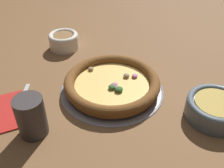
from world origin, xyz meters
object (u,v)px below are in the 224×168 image
(bowl_near, at_px, (216,108))
(bowl_far, at_px, (64,40))
(fork, at_px, (18,107))
(drinking_cup, at_px, (31,117))
(pizza, at_px, (112,83))
(napkin, at_px, (9,110))
(pizza_tray, at_px, (112,89))

(bowl_near, xyz_separation_m, bowl_far, (0.55, 0.22, 0.00))
(bowl_far, height_order, fork, bowl_far)
(fork, bearing_deg, drinking_cup, 36.77)
(pizza, xyz_separation_m, bowl_near, (-0.23, -0.19, 0.00))
(pizza, xyz_separation_m, fork, (0.06, 0.27, -0.02))
(drinking_cup, bearing_deg, fork, 7.87)
(bowl_near, relative_size, drinking_cup, 1.45)
(pizza, height_order, fork, pizza)
(bowl_near, height_order, napkin, bowl_near)
(bowl_far, distance_m, drinking_cup, 0.44)
(pizza, distance_m, drinking_cup, 0.26)
(bowl_far, relative_size, fork, 0.63)
(pizza, bearing_deg, bowl_far, 6.08)
(pizza, relative_size, fork, 1.63)
(fork, bearing_deg, pizza, 106.76)
(pizza_tray, distance_m, bowl_near, 0.30)
(pizza_tray, xyz_separation_m, napkin, (0.05, 0.30, 0.00))
(pizza_tray, height_order, fork, pizza_tray)
(pizza_tray, bearing_deg, napkin, 79.57)
(napkin, bearing_deg, bowl_near, -120.76)
(pizza_tray, bearing_deg, drinking_cup, 102.22)
(drinking_cup, xyz_separation_m, napkin, (0.11, 0.04, -0.05))
(bowl_near, distance_m, napkin, 0.57)
(bowl_near, bearing_deg, drinking_cup, 68.03)
(bowl_far, bearing_deg, pizza_tray, -173.94)
(drinking_cup, xyz_separation_m, fork, (0.11, 0.02, -0.05))
(drinking_cup, distance_m, napkin, 0.13)
(bowl_near, distance_m, drinking_cup, 0.48)
(napkin, bearing_deg, bowl_far, -44.94)
(pizza_tray, distance_m, napkin, 0.30)
(drinking_cup, bearing_deg, napkin, 21.32)
(pizza, bearing_deg, pizza_tray, 54.69)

